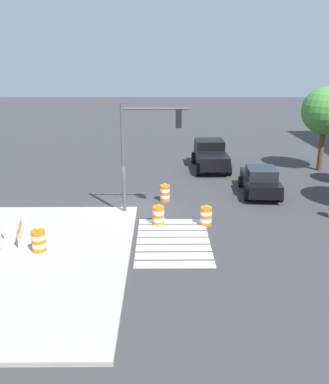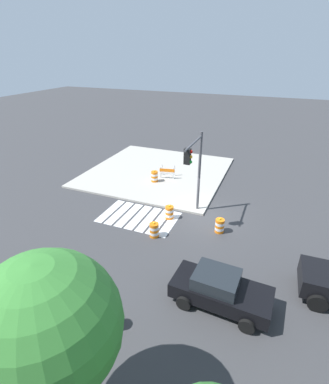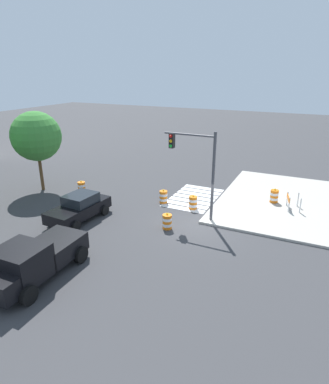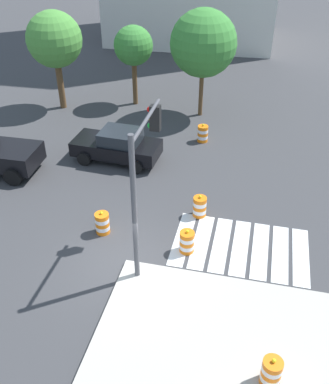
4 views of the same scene
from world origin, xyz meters
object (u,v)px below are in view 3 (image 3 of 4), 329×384
Objects in this scene: traffic_barrel_crosswalk_end at (163,197)px; traffic_barrel_median_near at (167,222)px; street_tree_streetside_near at (36,136)px; traffic_light_pole at (196,159)px; sports_car at (79,207)px; pickup_truck at (32,261)px; traffic_barrel_on_sidewalk at (274,196)px; construction_barricade at (291,201)px; traffic_barrel_near_corner at (193,203)px; traffic_barrel_median_far at (82,188)px.

traffic_barrel_crosswalk_end and traffic_barrel_median_near have the same top height.
street_tree_streetside_near reaches higher than traffic_barrel_crosswalk_end.
traffic_light_pole is (-1.54, -2.89, 3.46)m from traffic_barrel_crosswalk_end.
pickup_truck is (-6.03, -2.28, 0.16)m from sports_car.
traffic_barrel_on_sidewalk reaches higher than construction_barricade.
traffic_barrel_crosswalk_end is 10.65m from street_tree_streetside_near.
sports_car is at bearing 20.70° from pickup_truck.
traffic_barrel_crosswalk_end is at bearing -37.36° from sports_car.
traffic_barrel_crosswalk_end is 0.17× the size of street_tree_streetside_near.
traffic_barrel_on_sidewalk is (7.87, -10.77, -0.21)m from sports_car.
traffic_barrel_near_corner is 0.19× the size of traffic_light_pole.
traffic_barrel_on_sidewalk is at bearing -56.41° from traffic_barrel_near_corner.
construction_barricade is (3.31, -14.82, 0.27)m from traffic_barrel_median_far.
pickup_truck is at bearing 143.82° from construction_barricade.
traffic_barrel_crosswalk_end is at bearing 87.34° from traffic_barrel_near_corner.
traffic_barrel_crosswalk_end is 6.59m from traffic_barrel_median_far.
street_tree_streetside_near is at bearing 105.52° from traffic_barrel_on_sidewalk.
construction_barricade is at bearing -53.87° from traffic_light_pole.
sports_car is at bearing 120.94° from construction_barricade.
traffic_barrel_near_corner is 1.00× the size of traffic_barrel_median_far.
construction_barricade is 18.89m from street_tree_streetside_near.
traffic_barrel_on_sidewalk is (3.23, -4.87, 0.15)m from traffic_barrel_near_corner.
construction_barricade is (5.97, -6.35, 0.27)m from traffic_barrel_median_near.
pickup_truck is at bearing -137.28° from street_tree_streetside_near.
traffic_light_pole is at bearing -24.61° from pickup_truck.
pickup_truck reaches higher than construction_barricade.
traffic_barrel_near_corner is 2.29m from traffic_barrel_crosswalk_end.
traffic_barrel_near_corner is 1.00× the size of traffic_barrel_on_sidewalk.
sports_car reaches higher than traffic_barrel_on_sidewalk.
traffic_barrel_near_corner is at bearing -83.03° from street_tree_streetside_near.
pickup_truck reaches higher than traffic_barrel_near_corner.
traffic_barrel_crosswalk_end is (10.77, -1.34, -0.52)m from pickup_truck.
sports_car is 7.51m from traffic_barrel_near_corner.
construction_barricade is at bearing -59.06° from sports_car.
pickup_truck is 5.09× the size of traffic_barrel_median_near.
sports_car is at bearing -116.95° from street_tree_streetside_near.
traffic_light_pole is (-4.67, 4.27, 3.31)m from traffic_barrel_on_sidewalk.
pickup_truck is at bearing 161.23° from traffic_barrel_near_corner.
pickup_truck reaches higher than traffic_barrel_median_near.
traffic_barrel_median_near is at bearing 133.22° from construction_barricade.
traffic_barrel_median_near is (-3.56, -1.95, 0.00)m from traffic_barrel_crosswalk_end.
street_tree_streetside_near reaches higher than construction_barricade.
construction_barricade is at bearing -36.18° from pickup_truck.
traffic_barrel_median_far is 0.19× the size of traffic_light_pole.
traffic_barrel_median_far is at bearing 86.15° from traffic_light_pole.
traffic_barrel_on_sidewalk is 0.75× the size of construction_barricade.
traffic_barrel_on_sidewalk reaches higher than traffic_barrel_median_far.
traffic_light_pole reaches higher than traffic_barrel_near_corner.
pickup_truck reaches higher than traffic_barrel_on_sidewalk.
traffic_barrel_crosswalk_end is 0.19× the size of traffic_light_pole.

